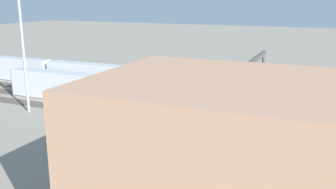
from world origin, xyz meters
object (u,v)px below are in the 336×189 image
(train_on_track_2, at_px, (265,103))
(train_on_track_3, at_px, (261,107))
(signal_gantry, at_px, (251,69))
(light_mast_1, at_px, (20,19))
(train_on_track_1, at_px, (49,72))

(train_on_track_2, height_order, train_on_track_3, train_on_track_3)
(train_on_track_3, xyz_separation_m, signal_gantry, (2.74, -5.00, 4.80))
(light_mast_1, bearing_deg, train_on_track_1, -59.10)
(light_mast_1, distance_m, signal_gantry, 37.68)
(train_on_track_1, distance_m, train_on_track_2, 48.27)
(train_on_track_1, relative_size, train_on_track_2, 0.49)
(train_on_track_3, relative_size, signal_gantry, 3.82)
(train_on_track_3, bearing_deg, train_on_track_1, -11.73)
(light_mast_1, bearing_deg, train_on_track_2, -159.21)
(train_on_track_1, distance_m, light_mast_1, 25.48)
(train_on_track_1, distance_m, signal_gantry, 45.95)
(train_on_track_3, relative_size, light_mast_1, 4.04)
(train_on_track_2, height_order, light_mast_1, light_mast_1)
(train_on_track_1, relative_size, signal_gantry, 1.89)
(train_on_track_1, height_order, train_on_track_2, train_on_track_1)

